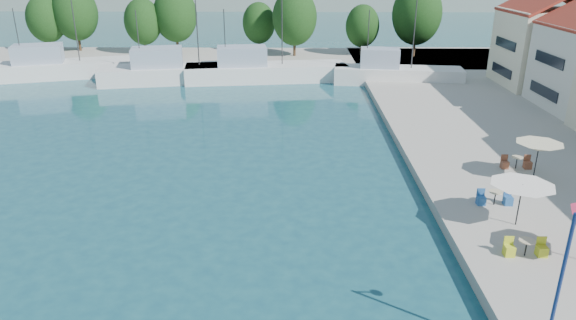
{
  "coord_description": "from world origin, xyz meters",
  "views": [
    {
      "loc": [
        -1.19,
        -1.71,
        12.49
      ],
      "look_at": [
        -1.75,
        26.0,
        1.76
      ],
      "focal_mm": 32.0,
      "sensor_mm": 36.0,
      "label": 1
    }
  ],
  "objects_px": {
    "trawler_01": "(61,68)",
    "trawler_04": "(394,74)",
    "trawler_03": "(262,71)",
    "umbrella_cream": "(539,147)",
    "street_lamp": "(576,258)",
    "trawler_02": "(179,72)",
    "umbrella_white": "(522,189)"
  },
  "relations": [
    {
      "from": "umbrella_white",
      "to": "umbrella_cream",
      "type": "xyz_separation_m",
      "value": [
        3.22,
        5.63,
        0.13
      ]
    },
    {
      "from": "trawler_01",
      "to": "umbrella_cream",
      "type": "xyz_separation_m",
      "value": [
        41.23,
        -30.52,
        1.53
      ]
    },
    {
      "from": "umbrella_cream",
      "to": "street_lamp",
      "type": "relative_size",
      "value": 0.53
    },
    {
      "from": "trawler_03",
      "to": "umbrella_white",
      "type": "bearing_deg",
      "value": -75.04
    },
    {
      "from": "trawler_01",
      "to": "umbrella_white",
      "type": "distance_m",
      "value": 52.48
    },
    {
      "from": "trawler_02",
      "to": "trawler_03",
      "type": "bearing_deg",
      "value": -6.59
    },
    {
      "from": "trawler_02",
      "to": "umbrella_cream",
      "type": "height_order",
      "value": "trawler_02"
    },
    {
      "from": "trawler_01",
      "to": "umbrella_cream",
      "type": "bearing_deg",
      "value": -54.57
    },
    {
      "from": "umbrella_white",
      "to": "trawler_02",
      "type": "bearing_deg",
      "value": 124.99
    },
    {
      "from": "trawler_04",
      "to": "street_lamp",
      "type": "height_order",
      "value": "trawler_04"
    },
    {
      "from": "trawler_01",
      "to": "umbrella_white",
      "type": "bearing_deg",
      "value": -61.62
    },
    {
      "from": "trawler_03",
      "to": "umbrella_cream",
      "type": "distance_m",
      "value": 34.24
    },
    {
      "from": "trawler_03",
      "to": "umbrella_white",
      "type": "relative_size",
      "value": 6.08
    },
    {
      "from": "umbrella_cream",
      "to": "street_lamp",
      "type": "height_order",
      "value": "street_lamp"
    },
    {
      "from": "trawler_04",
      "to": "trawler_02",
      "type": "bearing_deg",
      "value": -175.2
    },
    {
      "from": "trawler_01",
      "to": "trawler_03",
      "type": "distance_m",
      "value": 23.43
    },
    {
      "from": "trawler_01",
      "to": "trawler_04",
      "type": "relative_size",
      "value": 1.27
    },
    {
      "from": "trawler_03",
      "to": "street_lamp",
      "type": "bearing_deg",
      "value": -81.73
    },
    {
      "from": "trawler_03",
      "to": "umbrella_cream",
      "type": "height_order",
      "value": "trawler_03"
    },
    {
      "from": "trawler_03",
      "to": "street_lamp",
      "type": "relative_size",
      "value": 3.64
    },
    {
      "from": "trawler_02",
      "to": "trawler_01",
      "type": "bearing_deg",
      "value": 159.97
    },
    {
      "from": "trawler_02",
      "to": "street_lamp",
      "type": "relative_size",
      "value": 3.68
    },
    {
      "from": "trawler_04",
      "to": "umbrella_cream",
      "type": "bearing_deg",
      "value": -76.93
    },
    {
      "from": "trawler_01",
      "to": "trawler_04",
      "type": "xyz_separation_m",
      "value": [
        37.92,
        -2.74,
        0.0
      ]
    },
    {
      "from": "trawler_01",
      "to": "trawler_03",
      "type": "xyz_separation_m",
      "value": [
        23.39,
        -1.34,
        -0.0
      ]
    },
    {
      "from": "trawler_01",
      "to": "umbrella_cream",
      "type": "relative_size",
      "value": 6.68
    },
    {
      "from": "umbrella_cream",
      "to": "trawler_03",
      "type": "bearing_deg",
      "value": 121.45
    },
    {
      "from": "trawler_02",
      "to": "trawler_03",
      "type": "distance_m",
      "value": 9.22
    },
    {
      "from": "street_lamp",
      "to": "trawler_04",
      "type": "bearing_deg",
      "value": 88.06
    },
    {
      "from": "umbrella_cream",
      "to": "umbrella_white",
      "type": "bearing_deg",
      "value": -119.74
    },
    {
      "from": "trawler_01",
      "to": "umbrella_white",
      "type": "xyz_separation_m",
      "value": [
        38.01,
        -36.15,
        1.4
      ]
    },
    {
      "from": "trawler_02",
      "to": "umbrella_cream",
      "type": "relative_size",
      "value": 6.93
    }
  ]
}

